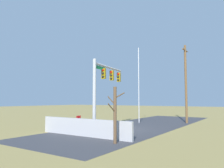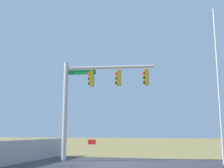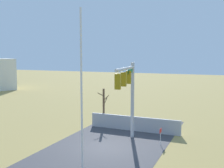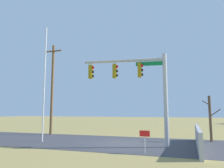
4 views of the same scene
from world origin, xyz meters
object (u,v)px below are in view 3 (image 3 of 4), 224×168
(bare_tree, at_px, (104,106))
(open_sign, at_px, (161,133))
(signal_mast, at_px, (128,87))
(flagpole, at_px, (82,101))

(bare_tree, bearing_deg, open_sign, -120.69)
(signal_mast, relative_size, flagpole, 0.68)
(flagpole, height_order, open_sign, flagpole)
(flagpole, height_order, bare_tree, flagpole)
(flagpole, xyz_separation_m, open_sign, (8.15, -2.06, -3.54))
(signal_mast, xyz_separation_m, bare_tree, (4.54, 4.12, -2.49))
(signal_mast, bearing_deg, bare_tree, 42.22)
(signal_mast, relative_size, bare_tree, 1.75)
(signal_mast, relative_size, open_sign, 4.97)
(signal_mast, height_order, bare_tree, signal_mast)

